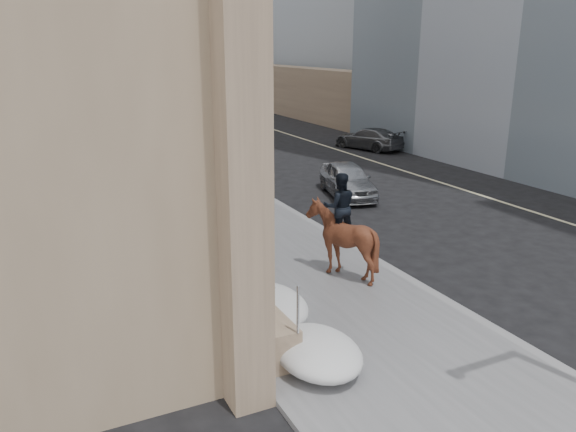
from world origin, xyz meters
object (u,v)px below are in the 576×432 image
object	(u,v)px
mounted_horse_left	(243,211)
car_silver	(347,180)
mounted_horse_right	(341,234)
car_grey	(369,139)
pedestrian	(255,224)

from	to	relation	value
mounted_horse_left	car_silver	bearing A→B (deg)	-143.80
mounted_horse_left	mounted_horse_right	size ratio (longest dim) A/B	1.03
mounted_horse_left	car_grey	size ratio (longest dim) A/B	0.64
mounted_horse_left	car_silver	world-z (taller)	mounted_horse_left
car_grey	car_silver	bearing A→B (deg)	33.43
mounted_horse_right	car_silver	distance (m)	8.28
car_silver	mounted_horse_left	bearing A→B (deg)	-130.12
mounted_horse_left	car_grey	bearing A→B (deg)	-133.13
mounted_horse_right	mounted_horse_left	bearing A→B (deg)	-45.63
mounted_horse_left	mounted_horse_right	bearing A→B (deg)	118.67
pedestrian	car_silver	bearing A→B (deg)	31.52
car_silver	mounted_horse_right	bearing A→B (deg)	-107.01
pedestrian	mounted_horse_left	bearing A→B (deg)	92.74
pedestrian	car_grey	world-z (taller)	pedestrian
mounted_horse_right	car_grey	distance (m)	18.92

